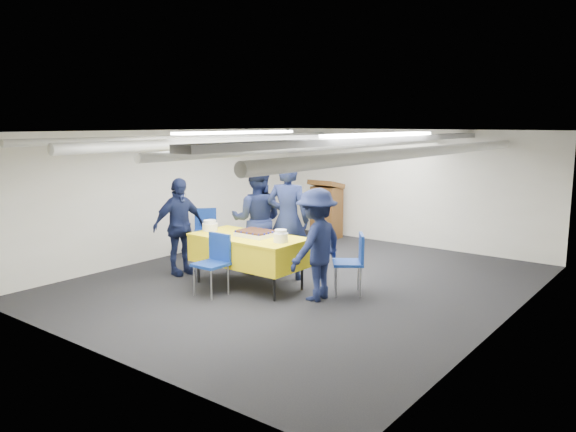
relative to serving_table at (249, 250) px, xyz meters
The scene contains 14 objects.
ground 1.00m from the serving_table, 51.36° to the left, with size 7.00×7.00×0.00m, color black.
room_shell 1.75m from the serving_table, 59.92° to the left, with size 6.00×7.00×2.30m.
serving_table is the anchor object (origin of this frame).
sheet_cake 0.28m from the serving_table, 27.45° to the left, with size 0.53×0.41×0.09m.
plate_stack_left 0.81m from the serving_table, behind, with size 0.24×0.24×0.16m.
plate_stack_right 0.71m from the serving_table, ahead, with size 0.21×0.21×0.18m.
podium 3.85m from the serving_table, 106.30° to the left, with size 0.62×0.53×1.25m.
chair_near 0.59m from the serving_table, 102.65° to the right, with size 0.43×0.43×0.87m.
chair_right 1.57m from the serving_table, 24.25° to the left, with size 0.59×0.59×0.87m.
chair_left 2.18m from the serving_table, 152.79° to the left, with size 0.59×0.59×0.87m.
sailor_a 0.83m from the serving_table, 75.59° to the left, with size 0.68×0.45×1.86m, color black.
sailor_b 0.85m from the serving_table, 121.49° to the left, with size 0.85×0.66×1.75m, color black.
sailor_c 1.38m from the serving_table, behind, with size 0.92×0.38×1.56m, color black.
sailor_d 1.18m from the serving_table, ahead, with size 1.00×0.58×1.55m, color black.
Camera 1 is at (4.92, -6.74, 2.43)m, focal length 35.00 mm.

